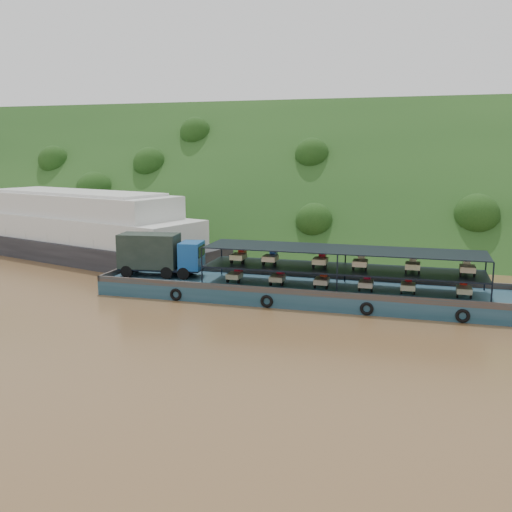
# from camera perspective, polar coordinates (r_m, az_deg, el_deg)

# --- Properties ---
(ground) EXTENTS (160.00, 160.00, 0.00)m
(ground) POSITION_cam_1_polar(r_m,az_deg,el_deg) (48.84, 1.28, -4.43)
(ground) COLOR brown
(ground) RESTS_ON ground
(hillside) EXTENTS (140.00, 39.60, 39.60)m
(hillside) POSITION_cam_1_polar(r_m,az_deg,el_deg) (83.47, 7.64, 1.70)
(hillside) COLOR #193A15
(hillside) RESTS_ON ground
(cargo_barge) EXTENTS (35.00, 7.18, 5.09)m
(cargo_barge) POSITION_cam_1_polar(r_m,az_deg,el_deg) (49.41, 2.43, -2.72)
(cargo_barge) COLOR #133643
(cargo_barge) RESTS_ON ground
(passenger_ferry) EXTENTS (40.11, 20.89, 7.89)m
(passenger_ferry) POSITION_cam_1_polar(r_m,az_deg,el_deg) (71.66, -17.41, 2.65)
(passenger_ferry) COLOR black
(passenger_ferry) RESTS_ON ground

